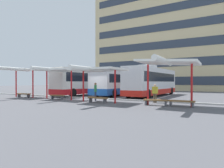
% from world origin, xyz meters
% --- Properties ---
extents(ground_plane, '(160.00, 160.00, 0.00)m').
position_xyz_m(ground_plane, '(0.00, 0.00, 0.00)').
color(ground_plane, '#515156').
extents(terminal_building, '(30.13, 13.05, 24.70)m').
position_xyz_m(terminal_building, '(0.03, 29.82, 10.99)').
color(terminal_building, '#D1BC8C').
rests_on(terminal_building, ground).
extents(coach_bus_0, '(3.51, 12.55, 3.79)m').
position_xyz_m(coach_bus_0, '(-4.13, 6.14, 1.79)').
color(coach_bus_0, silver).
rests_on(coach_bus_0, ground).
extents(coach_bus_1, '(2.60, 11.70, 3.55)m').
position_xyz_m(coach_bus_1, '(-0.02, 7.35, 1.64)').
color(coach_bus_1, silver).
rests_on(coach_bus_1, ground).
extents(coach_bus_2, '(3.28, 11.84, 3.76)m').
position_xyz_m(coach_bus_2, '(4.20, 7.65, 1.77)').
color(coach_bus_2, silver).
rests_on(coach_bus_2, ground).
extents(lane_stripe_0, '(0.16, 14.00, 0.01)m').
position_xyz_m(lane_stripe_0, '(-5.87, 7.15, 0.00)').
color(lane_stripe_0, white).
rests_on(lane_stripe_0, ground).
extents(lane_stripe_1, '(0.16, 14.00, 0.01)m').
position_xyz_m(lane_stripe_1, '(-1.96, 7.15, 0.00)').
color(lane_stripe_1, white).
rests_on(lane_stripe_1, ground).
extents(lane_stripe_2, '(0.16, 14.00, 0.01)m').
position_xyz_m(lane_stripe_2, '(1.96, 7.15, 0.00)').
color(lane_stripe_2, white).
rests_on(lane_stripe_2, ground).
extents(lane_stripe_3, '(0.16, 14.00, 0.01)m').
position_xyz_m(lane_stripe_3, '(5.87, 7.15, 0.00)').
color(lane_stripe_3, white).
rests_on(lane_stripe_3, ground).
extents(waiting_shelter_0, '(3.97, 4.73, 3.39)m').
position_xyz_m(waiting_shelter_0, '(-8.00, -1.79, 3.11)').
color(waiting_shelter_0, red).
rests_on(waiting_shelter_0, ground).
extents(bench_0, '(1.89, 0.48, 0.45)m').
position_xyz_m(bench_0, '(-8.00, -1.60, 0.34)').
color(bench_0, brown).
rests_on(bench_0, ground).
extents(waiting_shelter_1, '(4.37, 4.45, 3.13)m').
position_xyz_m(waiting_shelter_1, '(-2.70, -1.73, 2.90)').
color(waiting_shelter_1, red).
rests_on(waiting_shelter_1, ground).
extents(bench_1, '(1.56, 0.61, 0.45)m').
position_xyz_m(bench_1, '(-2.70, -1.65, 0.33)').
color(bench_1, brown).
rests_on(bench_1, ground).
extents(waiting_shelter_2, '(4.24, 5.26, 2.95)m').
position_xyz_m(waiting_shelter_2, '(2.44, -2.24, 2.74)').
color(waiting_shelter_2, red).
rests_on(waiting_shelter_2, ground).
extents(bench_2, '(1.93, 0.62, 0.45)m').
position_xyz_m(bench_2, '(2.44, -2.11, 0.34)').
color(bench_2, brown).
rests_on(bench_2, ground).
extents(waiting_shelter_3, '(4.11, 5.22, 3.36)m').
position_xyz_m(waiting_shelter_3, '(8.28, -1.89, 3.09)').
color(waiting_shelter_3, red).
rests_on(waiting_shelter_3, ground).
extents(bench_3, '(1.78, 0.58, 0.45)m').
position_xyz_m(bench_3, '(7.38, -1.79, 0.34)').
color(bench_3, brown).
rests_on(bench_3, ground).
extents(bench_4, '(1.78, 0.44, 0.45)m').
position_xyz_m(bench_4, '(9.18, -1.65, 0.34)').
color(bench_4, brown).
rests_on(bench_4, ground).
extents(platform_kerb, '(44.00, 0.24, 0.12)m').
position_xyz_m(platform_kerb, '(0.00, 0.72, 0.06)').
color(platform_kerb, '#ADADA8').
rests_on(platform_kerb, ground).
extents(waiting_passenger_0, '(0.46, 0.23, 1.56)m').
position_xyz_m(waiting_passenger_0, '(6.79, 0.04, 0.89)').
color(waiting_passenger_0, brown).
rests_on(waiting_passenger_0, ground).
extents(waiting_passenger_1, '(0.47, 0.52, 1.69)m').
position_xyz_m(waiting_passenger_1, '(1.42, -0.92, 0.98)').
color(waiting_passenger_1, '#33384C').
rests_on(waiting_passenger_1, ground).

